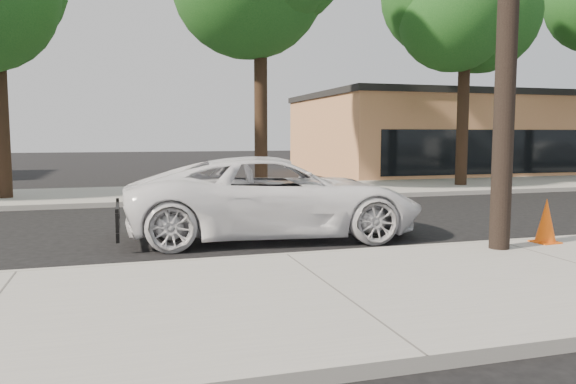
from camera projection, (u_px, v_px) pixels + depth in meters
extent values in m
plane|color=black|center=(257.00, 240.00, 11.12)|extent=(120.00, 120.00, 0.00)
cube|color=gray|center=(336.00, 295.00, 7.01)|extent=(90.00, 4.40, 0.15)
cube|color=gray|center=(200.00, 193.00, 19.23)|extent=(90.00, 5.00, 0.15)
cube|color=#9E9B93|center=(286.00, 258.00, 9.11)|extent=(90.00, 0.12, 0.16)
cube|color=tan|center=(474.00, 136.00, 30.69)|extent=(18.00, 10.00, 4.00)
cylinder|color=black|center=(2.00, 128.00, 17.02)|extent=(0.44, 0.44, 4.25)
cylinder|color=black|center=(261.00, 121.00, 18.87)|extent=(0.44, 0.44, 4.75)
sphere|color=#134516|center=(260.00, 0.00, 18.47)|extent=(4.80, 4.80, 4.80)
cylinder|color=black|center=(462.00, 127.00, 21.43)|extent=(0.44, 0.44, 4.40)
sphere|color=#134516|center=(465.00, 30.00, 21.06)|extent=(4.35, 4.35, 4.35)
imported|color=white|center=(275.00, 197.00, 11.37)|extent=(6.13, 3.28, 1.64)
cube|color=#FF5D0D|center=(545.00, 242.00, 10.05)|extent=(0.44, 0.44, 0.02)
cone|color=#FF5D0D|center=(546.00, 220.00, 10.01)|extent=(0.39, 0.39, 0.80)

